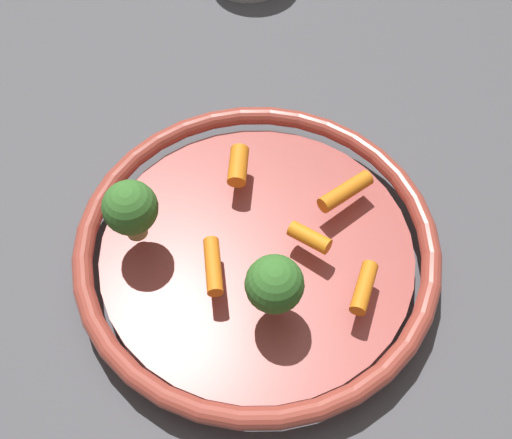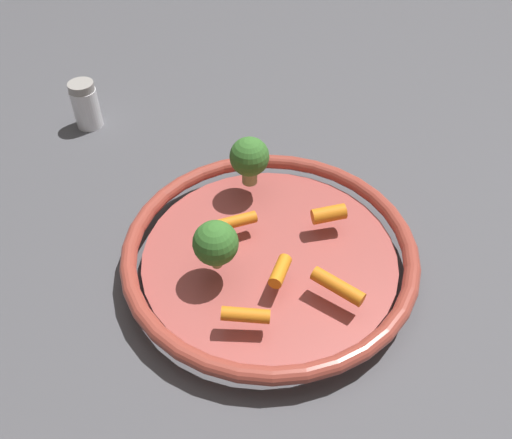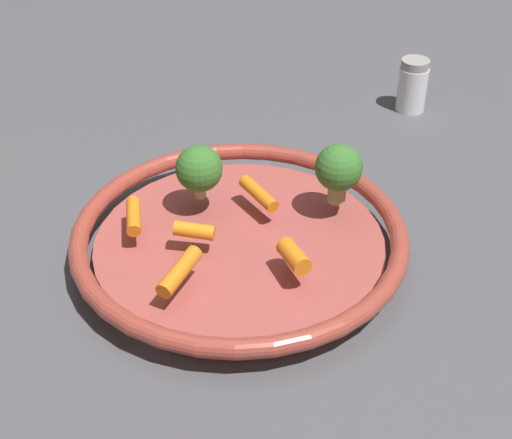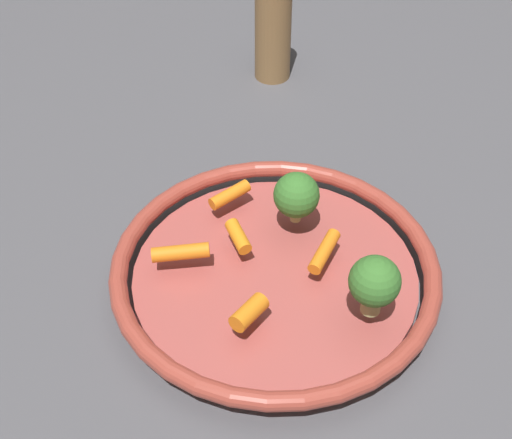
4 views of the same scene
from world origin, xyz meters
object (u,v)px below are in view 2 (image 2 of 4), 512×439
Objects in this scene: serving_bowl at (270,254)px; baby_carrot_back at (232,224)px; baby_carrot_near_rim at (338,286)px; baby_carrot_right at (329,214)px; broccoli_floret_small at (216,243)px; baby_carrot_center at (246,315)px; baby_carrot_left at (280,271)px; broccoli_floret_mid at (249,158)px; salt_shaker at (86,105)px.

baby_carrot_back is at bearing -85.16° from serving_bowl.
serving_bowl is 0.10m from baby_carrot_near_rim.
broccoli_floret_small is (0.13, -0.07, 0.03)m from baby_carrot_right.
baby_carrot_center and baby_carrot_left have the same top height.
baby_carrot_center is at bearing 33.32° from broccoli_floret_mid.
broccoli_floret_small reaches higher than salt_shaker.
baby_carrot_left reaches higher than serving_bowl.
serving_bowl is 0.09m from broccoli_floret_small.
salt_shaker reaches higher than baby_carrot_back.
baby_carrot_back is 0.75× the size of salt_shaker.
broccoli_floret_small is 0.91× the size of broccoli_floret_mid.
baby_carrot_back is at bearing -95.12° from baby_carrot_near_rim.
serving_bowl is at bearing -26.84° from baby_carrot_right.
baby_carrot_center is 0.66× the size of salt_shaker.
baby_carrot_near_rim is 0.98× the size of broccoli_floret_small.
broccoli_floret_small is at bearing -71.84° from baby_carrot_near_rim.
baby_carrot_back is at bearing -48.82° from baby_carrot_right.
baby_carrot_back is 1.38× the size of baby_carrot_left.
baby_carrot_center is at bearing -0.09° from baby_carrot_right.
broccoli_floret_mid reaches higher than baby_carrot_near_rim.
baby_carrot_right is at bearing 87.69° from broccoli_floret_mid.
salt_shaker is at bearing -105.79° from baby_carrot_left.
baby_carrot_back and baby_carrot_left have the same top height.
baby_carrot_near_rim is at bearing 79.69° from serving_bowl.
broccoli_floret_mid is 0.32m from salt_shaker.
baby_carrot_center is at bearing 58.12° from broccoli_floret_small.
baby_carrot_center and baby_carrot_back have the same top height.
salt_shaker reaches higher than baby_carrot_center.
serving_bowl is 0.05m from baby_carrot_left.
broccoli_floret_mid reaches higher than baby_carrot_right.
baby_carrot_center is at bearing 19.72° from serving_bowl.
broccoli_floret_small is 0.39m from salt_shaker.
baby_carrot_back is 0.94× the size of baby_carrot_near_rim.
baby_carrot_left is at bearing 46.30° from broccoli_floret_mid.
baby_carrot_center is at bearing 66.26° from salt_shaker.
baby_carrot_right is 0.61× the size of broccoli_floret_mid.
baby_carrot_near_rim is 0.90× the size of broccoli_floret_mid.
broccoli_floret_mid is (-0.08, -0.08, 0.06)m from serving_bowl.
broccoli_floret_mid reaches higher than baby_carrot_left.
broccoli_floret_mid is at bearing -118.08° from baby_carrot_near_rim.
broccoli_floret_small reaches higher than baby_carrot_back.
baby_carrot_back is at bearing -138.02° from baby_carrot_center.
salt_shaker is at bearing -92.05° from baby_carrot_right.
baby_carrot_right is at bearing 87.95° from salt_shaker.
baby_carrot_right is 0.67× the size of broccoli_floret_small.
salt_shaker reaches higher than baby_carrot_right.
baby_carrot_center is 0.07m from baby_carrot_left.
serving_bowl is 4.64× the size of salt_shaker.
baby_carrot_right is at bearing 178.94° from baby_carrot_left.
baby_carrot_right reaches higher than baby_carrot_near_rim.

